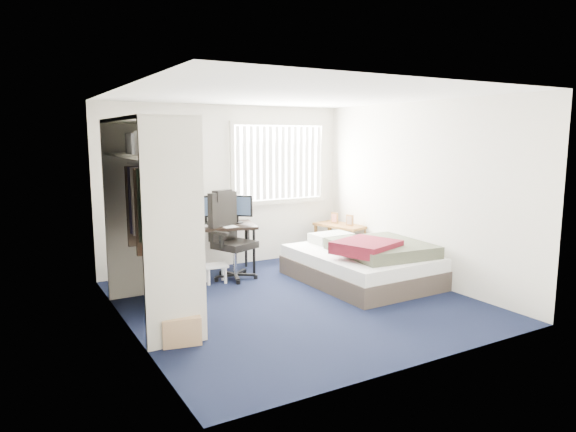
% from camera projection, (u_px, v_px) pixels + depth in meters
% --- Properties ---
extents(ground, '(4.20, 4.20, 0.00)m').
position_uv_depth(ground, '(296.00, 301.00, 6.37)').
color(ground, black).
rests_on(ground, ground).
extents(room_shell, '(4.20, 4.20, 4.20)m').
position_uv_depth(room_shell, '(296.00, 180.00, 6.14)').
color(room_shell, silver).
rests_on(room_shell, ground).
extents(window_assembly, '(1.72, 0.09, 1.32)m').
position_uv_depth(window_assembly, '(279.00, 163.00, 8.32)').
color(window_assembly, white).
rests_on(window_assembly, ground).
extents(closet, '(0.64, 1.84, 2.22)m').
position_uv_depth(closet, '(151.00, 199.00, 5.57)').
color(closet, beige).
rests_on(closet, ground).
extents(desk, '(1.62, 1.03, 1.20)m').
position_uv_depth(desk, '(203.00, 223.00, 7.49)').
color(desk, black).
rests_on(desk, ground).
extents(office_chair, '(0.78, 0.78, 1.26)m').
position_uv_depth(office_chair, '(230.00, 245.00, 7.36)').
color(office_chair, black).
rests_on(office_chair, ground).
extents(footstool, '(0.36, 0.30, 0.26)m').
position_uv_depth(footstool, '(216.00, 269.00, 7.13)').
color(footstool, white).
rests_on(footstool, ground).
extents(nightstand, '(0.63, 0.94, 0.77)m').
position_uv_depth(nightstand, '(340.00, 228.00, 8.44)').
color(nightstand, brown).
rests_on(nightstand, ground).
extents(bed, '(1.53, 2.02, 0.66)m').
position_uv_depth(bed, '(363.00, 262.00, 7.18)').
color(bed, '#40362E').
rests_on(bed, ground).
extents(pine_box, '(0.42, 0.35, 0.28)m').
position_uv_depth(pine_box, '(181.00, 329.00, 5.06)').
color(pine_box, tan).
rests_on(pine_box, ground).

